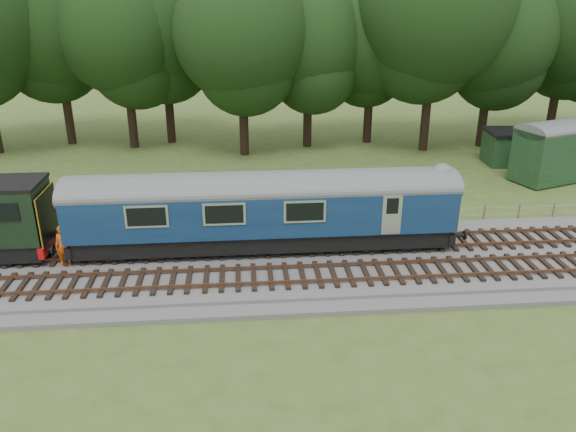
{
  "coord_description": "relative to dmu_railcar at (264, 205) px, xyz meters",
  "views": [
    {
      "loc": [
        -5.28,
        -23.26,
        12.01
      ],
      "look_at": [
        -3.16,
        1.4,
        2.0
      ],
      "focal_mm": 35.0,
      "sensor_mm": 36.0,
      "label": 1
    }
  ],
  "objects": [
    {
      "name": "ground",
      "position": [
        4.31,
        -1.4,
        -2.61
      ],
      "size": [
        120.0,
        120.0,
        0.0
      ],
      "primitive_type": "plane",
      "color": "#3C5820",
      "rests_on": "ground"
    },
    {
      "name": "dmu_railcar",
      "position": [
        0.0,
        0.0,
        0.0
      ],
      "size": [
        18.05,
        2.86,
        3.88
      ],
      "color": "black",
      "rests_on": "ground"
    },
    {
      "name": "ballast",
      "position": [
        4.31,
        -1.4,
        -2.43
      ],
      "size": [
        70.0,
        7.0,
        0.35
      ],
      "primitive_type": "cube",
      "color": "#4C4C4F",
      "rests_on": "ground"
    },
    {
      "name": "worker",
      "position": [
        -9.06,
        -1.09,
        -1.28
      ],
      "size": [
        0.73,
        0.49,
        1.96
      ],
      "primitive_type": "imported",
      "rotation": [
        0.0,
        0.0,
        -0.03
      ],
      "color": "#E4510C",
      "rests_on": "ballast"
    },
    {
      "name": "track_south",
      "position": [
        4.31,
        -3.0,
        -2.19
      ],
      "size": [
        67.2,
        2.4,
        0.21
      ],
      "color": "black",
      "rests_on": "ballast"
    },
    {
      "name": "shed",
      "position": [
        18.47,
        13.96,
        -1.34
      ],
      "size": [
        3.28,
        3.28,
        2.5
      ],
      "rotation": [
        0.0,
        0.0,
        -0.07
      ],
      "color": "#18361A",
      "rests_on": "ground"
    },
    {
      "name": "tree_line",
      "position": [
        4.31,
        20.6,
        -2.61
      ],
      "size": [
        70.0,
        8.0,
        18.0
      ],
      "primitive_type": null,
      "color": "black",
      "rests_on": "ground"
    },
    {
      "name": "fence",
      "position": [
        4.31,
        3.1,
        -2.61
      ],
      "size": [
        64.0,
        0.12,
        1.0
      ],
      "primitive_type": null,
      "color": "#6B6054",
      "rests_on": "ground"
    },
    {
      "name": "track_north",
      "position": [
        4.31,
        -0.0,
        -2.19
      ],
      "size": [
        67.2,
        2.4,
        0.21
      ],
      "color": "black",
      "rests_on": "ballast"
    }
  ]
}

